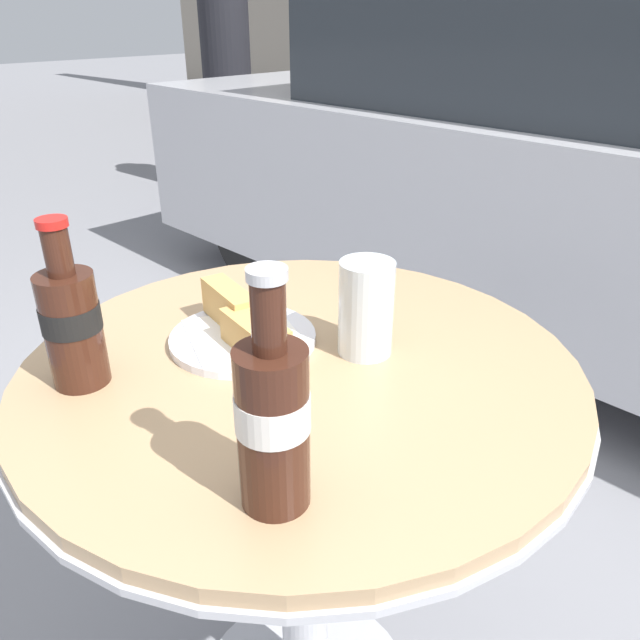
% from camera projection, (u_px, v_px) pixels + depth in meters
% --- Properties ---
extents(bistro_table, '(0.78, 0.78, 0.73)m').
position_uv_depth(bistro_table, '(302.00, 455.00, 0.93)').
color(bistro_table, '#B7B7BC').
rests_on(bistro_table, ground_plane).
extents(cola_bottle_left, '(0.07, 0.07, 0.22)m').
position_uv_depth(cola_bottle_left, '(72.00, 322.00, 0.78)').
color(cola_bottle_left, '#3D1E14').
rests_on(cola_bottle_left, bistro_table).
extents(cola_bottle_right, '(0.07, 0.07, 0.25)m').
position_uv_depth(cola_bottle_right, '(273.00, 419.00, 0.58)').
color(cola_bottle_right, '#3D1E14').
rests_on(cola_bottle_right, bistro_table).
extents(drinking_glass, '(0.08, 0.08, 0.14)m').
position_uv_depth(drinking_glass, '(366.00, 312.00, 0.86)').
color(drinking_glass, '#C68923').
rests_on(drinking_glass, bistro_table).
extents(lunch_plate_near, '(0.22, 0.21, 0.07)m').
position_uv_depth(lunch_plate_near, '(243.00, 330.00, 0.90)').
color(lunch_plate_near, white).
rests_on(lunch_plate_near, bistro_table).
extents(pedestrian, '(0.31, 0.31, 1.52)m').
position_uv_depth(pedestrian, '(226.00, 60.00, 3.95)').
color(pedestrian, navy).
rests_on(pedestrian, ground_plane).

